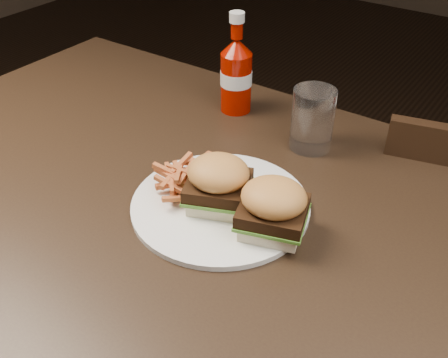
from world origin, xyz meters
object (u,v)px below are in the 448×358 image
Objects in this scene: dining_table at (172,189)px; ketchup_bottle at (236,83)px; tumbler at (312,121)px; chair_far at (444,244)px; plate at (220,205)px.

dining_table is 9.44× the size of ketchup_bottle.
dining_table is 0.28m from tumbler.
ketchup_bottle is (-0.45, -0.23, 0.38)m from chair_far.
tumbler reaches higher than plate.
plate is at bearing -6.57° from dining_table.
tumbler is at bearing 33.18° from chair_far.
dining_table is 0.29m from ketchup_bottle.
plate is at bearing -97.54° from tumbler.
dining_table is 0.70m from chair_far.
tumbler reaches higher than dining_table.
chair_far is 0.63m from ketchup_bottle.
dining_table is at bearing 173.43° from plate.
ketchup_bottle is (-0.16, 0.29, 0.06)m from plate.
dining_table is 9.81× the size of tumbler.
chair_far is (0.40, 0.50, -0.30)m from dining_table.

